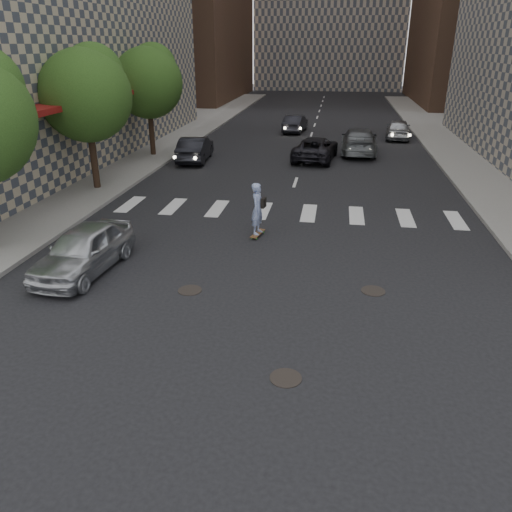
{
  "coord_description": "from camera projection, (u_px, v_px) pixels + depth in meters",
  "views": [
    {
      "loc": [
        1.96,
        -11.35,
        6.67
      ],
      "look_at": [
        -0.01,
        1.04,
        1.3
      ],
      "focal_mm": 35.0,
      "sensor_mm": 36.0,
      "label": 1
    }
  ],
  "objects": [
    {
      "name": "sidewalk_left",
      "position": [
        87.0,
        150.0,
        33.43
      ],
      "size": [
        13.0,
        80.0,
        0.15
      ],
      "primitive_type": "cube",
      "color": "gray",
      "rests_on": "ground"
    },
    {
      "name": "traffic_car_b",
      "position": [
        359.0,
        141.0,
        32.37
      ],
      "size": [
        2.35,
        5.6,
        1.62
      ],
      "primitive_type": "imported",
      "rotation": [
        0.0,
        0.0,
        3.13
      ],
      "color": "#575A5E",
      "rests_on": "ground"
    },
    {
      "name": "traffic_car_e",
      "position": [
        295.0,
        124.0,
        40.26
      ],
      "size": [
        1.84,
        4.22,
        1.35
      ],
      "primitive_type": "imported",
      "rotation": [
        0.0,
        0.0,
        3.04
      ],
      "color": "black",
      "rests_on": "ground"
    },
    {
      "name": "manhole_a",
      "position": [
        286.0,
        378.0,
        10.76
      ],
      "size": [
        0.7,
        0.7,
        0.02
      ],
      "primitive_type": "cylinder",
      "color": "black",
      "rests_on": "ground"
    },
    {
      "name": "silver_sedan",
      "position": [
        84.0,
        250.0,
        15.55
      ],
      "size": [
        2.07,
        4.41,
        1.46
      ],
      "primitive_type": "imported",
      "rotation": [
        0.0,
        0.0,
        -0.08
      ],
      "color": "#B8BBC0",
      "rests_on": "ground"
    },
    {
      "name": "traffic_car_c",
      "position": [
        316.0,
        148.0,
        30.67
      ],
      "size": [
        2.85,
        5.25,
        1.4
      ],
      "primitive_type": "imported",
      "rotation": [
        0.0,
        0.0,
        3.03
      ],
      "color": "black",
      "rests_on": "ground"
    },
    {
      "name": "traffic_car_d",
      "position": [
        398.0,
        129.0,
        37.4
      ],
      "size": [
        2.12,
        4.46,
        1.47
      ],
      "primitive_type": "imported",
      "rotation": [
        0.0,
        0.0,
        3.05
      ],
      "color": "#A0A2A6",
      "rests_on": "ground"
    },
    {
      "name": "manhole_c",
      "position": [
        373.0,
        291.0,
        14.54
      ],
      "size": [
        0.7,
        0.7,
        0.02
      ],
      "primitive_type": "cylinder",
      "color": "black",
      "rests_on": "ground"
    },
    {
      "name": "traffic_car_a",
      "position": [
        195.0,
        149.0,
        30.37
      ],
      "size": [
        1.9,
        4.58,
        1.47
      ],
      "primitive_type": "imported",
      "rotation": [
        0.0,
        0.0,
        3.22
      ],
      "color": "black",
      "rests_on": "ground"
    },
    {
      "name": "tree_b",
      "position": [
        88.0,
        91.0,
        22.86
      ],
      "size": [
        4.2,
        4.2,
        6.6
      ],
      "color": "#382619",
      "rests_on": "sidewalk_left"
    },
    {
      "name": "manhole_b",
      "position": [
        190.0,
        290.0,
        14.58
      ],
      "size": [
        0.7,
        0.7,
        0.02
      ],
      "primitive_type": "cylinder",
      "color": "black",
      "rests_on": "ground"
    },
    {
      "name": "skateboarder",
      "position": [
        258.0,
        209.0,
        18.31
      ],
      "size": [
        0.6,
        1.05,
        2.03
      ],
      "rotation": [
        0.0,
        0.0,
        -0.21
      ],
      "color": "brown",
      "rests_on": "ground"
    },
    {
      "name": "tree_c",
      "position": [
        149.0,
        79.0,
        30.12
      ],
      "size": [
        4.2,
        4.2,
        6.6
      ],
      "color": "#382619",
      "rests_on": "sidewalk_left"
    },
    {
      "name": "ground",
      "position": [
        250.0,
        316.0,
        13.21
      ],
      "size": [
        160.0,
        160.0,
        0.0
      ],
      "primitive_type": "plane",
      "color": "black",
      "rests_on": "ground"
    }
  ]
}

